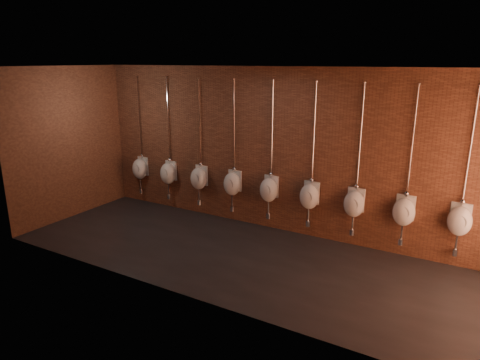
% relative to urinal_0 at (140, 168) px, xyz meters
% --- Properties ---
extents(ground, '(8.50, 8.50, 0.00)m').
position_rel_urinal_0_xyz_m(ground, '(3.55, -1.37, -0.86)').
color(ground, black).
rests_on(ground, ground).
extents(room_shell, '(8.54, 3.04, 3.22)m').
position_rel_urinal_0_xyz_m(room_shell, '(3.55, -1.37, 1.15)').
color(room_shell, black).
rests_on(room_shell, ground).
extents(urinal_0, '(0.40, 0.36, 2.72)m').
position_rel_urinal_0_xyz_m(urinal_0, '(0.00, 0.00, 0.00)').
color(urinal_0, white).
rests_on(urinal_0, ground).
extents(urinal_1, '(0.40, 0.36, 2.72)m').
position_rel_urinal_0_xyz_m(urinal_1, '(0.85, 0.00, 0.00)').
color(urinal_1, white).
rests_on(urinal_1, ground).
extents(urinal_2, '(0.40, 0.36, 2.72)m').
position_rel_urinal_0_xyz_m(urinal_2, '(1.69, 0.00, 0.00)').
color(urinal_2, white).
rests_on(urinal_2, ground).
extents(urinal_3, '(0.40, 0.36, 2.72)m').
position_rel_urinal_0_xyz_m(urinal_3, '(2.54, 0.00, 0.00)').
color(urinal_3, white).
rests_on(urinal_3, ground).
extents(urinal_4, '(0.40, 0.36, 2.72)m').
position_rel_urinal_0_xyz_m(urinal_4, '(3.38, 0.00, 0.00)').
color(urinal_4, white).
rests_on(urinal_4, ground).
extents(urinal_5, '(0.40, 0.36, 2.72)m').
position_rel_urinal_0_xyz_m(urinal_5, '(4.23, 0.00, 0.00)').
color(urinal_5, white).
rests_on(urinal_5, ground).
extents(urinal_6, '(0.40, 0.36, 2.72)m').
position_rel_urinal_0_xyz_m(urinal_6, '(5.07, 0.00, 0.00)').
color(urinal_6, white).
rests_on(urinal_6, ground).
extents(urinal_7, '(0.40, 0.36, 2.72)m').
position_rel_urinal_0_xyz_m(urinal_7, '(5.92, 0.00, 0.00)').
color(urinal_7, white).
rests_on(urinal_7, ground).
extents(urinal_8, '(0.40, 0.36, 2.72)m').
position_rel_urinal_0_xyz_m(urinal_8, '(6.77, 0.00, 0.00)').
color(urinal_8, white).
rests_on(urinal_8, ground).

